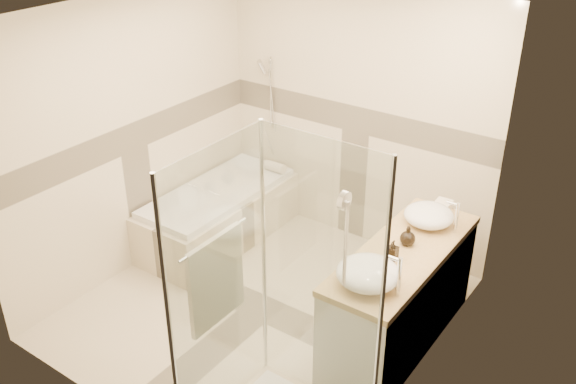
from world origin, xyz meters
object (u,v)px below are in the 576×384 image
Objects in this scene: vessel_sink_far at (368,273)px; bathtub at (219,212)px; vessel_sink_near at (429,215)px; amenity_bottle_b at (408,236)px; shower_enclosure at (272,368)px; amenity_bottle_a at (393,250)px; vanity at (400,296)px.

bathtub is at bearing 157.63° from vessel_sink_far.
vessel_sink_near is 0.90× the size of vessel_sink_far.
vessel_sink_far reaches higher than amenity_bottle_b.
amenity_bottle_a is at bearing 76.23° from shower_enclosure.
bathtub is at bearing 172.96° from amenity_bottle_b.
shower_enclosure reaches higher than amenity_bottle_b.
vessel_sink_near is 2.58× the size of amenity_bottle_b.
amenity_bottle_b is (-0.02, 0.09, 0.50)m from vanity.
vessel_sink_near is at bearing 92.48° from vanity.
vessel_sink_near is at bearing 90.00° from amenity_bottle_b.
shower_enclosure is 13.32× the size of amenity_bottle_b.
amenity_bottle_b is (0.00, -0.37, -0.00)m from vessel_sink_near.
shower_enclosure reaches higher than amenity_bottle_a.
amenity_bottle_b is at bearing 90.00° from vessel_sink_far.
amenity_bottle_a reaches higher than bathtub.
bathtub is 0.83× the size of shower_enclosure.
vanity is (2.15, -0.35, 0.12)m from bathtub.
shower_enclosure reaches higher than vanity.
vessel_sink_far is at bearing -90.00° from vessel_sink_near.
amenity_bottle_b is at bearing 90.00° from amenity_bottle_a.
vessel_sink_far is 2.87× the size of amenity_bottle_a.
shower_enclosure is 1.45m from amenity_bottle_b.
vessel_sink_near reaches higher than vanity.
vanity is 4.10× the size of vessel_sink_near.
vessel_sink_near reaches higher than bathtub.
vessel_sink_far is (0.00, -0.99, 0.01)m from vessel_sink_near.
bathtub is 2.18m from vanity.
bathtub is at bearing -177.03° from vessel_sink_near.
vanity is 10.58× the size of amenity_bottle_b.
vessel_sink_near is at bearing 90.00° from vessel_sink_far.
vanity is at bearing 87.83° from vessel_sink_far.
shower_enclosure is 5.17× the size of vessel_sink_near.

